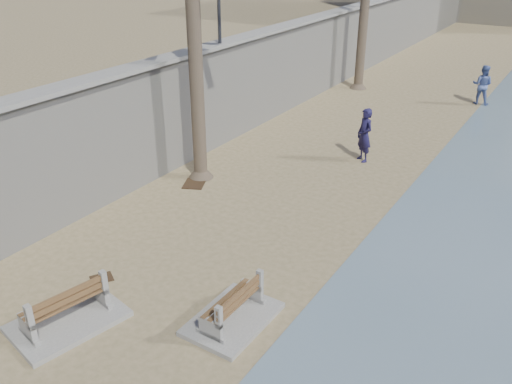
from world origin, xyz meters
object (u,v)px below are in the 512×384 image
at_px(bench_far, 66,308).
at_px(person_a, 365,131).
at_px(person_b, 483,83).
at_px(bench_near, 232,307).

xyz_separation_m(bench_far, person_a, (1.73, 11.14, 0.66)).
bearing_deg(person_b, bench_near, 85.60).
relative_size(bench_near, bench_far, 0.82).
relative_size(bench_far, person_b, 1.23).
xyz_separation_m(bench_far, person_b, (3.65, 20.22, 0.58)).
distance_m(bench_far, person_a, 11.29).
distance_m(bench_near, person_a, 9.40).
xyz_separation_m(bench_near, person_b, (0.90, 18.41, 0.62)).
bearing_deg(person_a, bench_far, -62.62).
bearing_deg(person_b, bench_far, 78.18).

